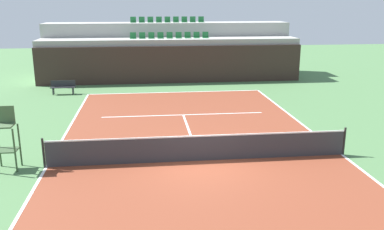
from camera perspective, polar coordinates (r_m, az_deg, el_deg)
The scene contains 15 objects.
ground_plane at distance 15.33m, azimuth 1.08°, elevation -6.29°, with size 80.00×80.00×0.00m, color #477042.
court_surface at distance 15.33m, azimuth 1.08°, elevation -6.27°, with size 11.00×24.00×0.01m, color brown.
baseline_far at distance 26.74m, azimuth -2.34°, elevation 3.13°, with size 11.00×0.10×0.00m, color white.
sideline_left at distance 15.60m, azimuth -19.32°, elevation -6.75°, with size 0.10×24.00×0.00m, color white.
sideline_right at distance 16.90m, azimuth 19.80°, elevation -5.10°, with size 0.10×24.00×0.00m, color white.
service_line_far at distance 21.37m, azimuth -1.21°, elevation 0.02°, with size 8.26×0.10×0.00m, color white.
centre_service_line at distance 18.32m, azimuth -0.25°, elevation -2.60°, with size 0.10×6.40×0.00m, color white.
back_wall at distance 29.68m, azimuth -2.85°, elevation 6.89°, with size 18.75×0.30×2.62m, color #33231E.
stands_tier_lower at distance 30.98m, azimuth -3.02°, elevation 7.64°, with size 18.75×2.40×3.04m, color #9E9E99.
stands_tier_upper at distance 33.30m, azimuth -3.30°, elevation 9.05°, with size 18.75×2.40×4.06m, color #9E9E99.
seating_row_lower at distance 30.90m, azimuth -3.08°, elevation 10.68°, with size 5.74×0.44×0.44m.
seating_row_upper at distance 33.23m, azimuth -3.37°, elevation 12.76°, with size 5.74×0.44×0.44m.
tennis_net at distance 15.15m, azimuth 1.09°, elevation -4.50°, with size 11.08×0.08×1.07m.
umpire_chair at distance 15.61m, azimuth -24.13°, elevation -2.66°, with size 0.76×0.66×2.20m.
player_bench at distance 27.35m, azimuth -17.24°, elevation 3.79°, with size 1.50×0.40×0.85m.
Camera 1 is at (-1.93, -14.12, 5.64)m, focal length 38.96 mm.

